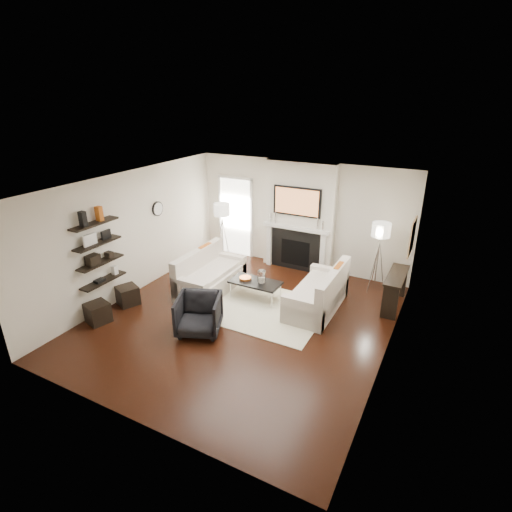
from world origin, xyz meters
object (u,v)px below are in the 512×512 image
at_px(armchair, 199,313).
at_px(lamp_left_shade, 222,209).
at_px(ottoman_near, 128,295).
at_px(lamp_right_shade, 381,230).
at_px(loveseat_right_base, 316,299).
at_px(loveseat_left_base, 211,282).
at_px(coffee_table, 255,282).

xyz_separation_m(armchair, lamp_left_shade, (-1.35, 3.02, 1.05)).
relative_size(lamp_left_shade, ottoman_near, 1.00).
bearing_deg(armchair, lamp_right_shade, 29.24).
bearing_deg(armchair, loveseat_right_base, 25.56).
bearing_deg(loveseat_right_base, armchair, -131.68).
bearing_deg(loveseat_left_base, lamp_left_shade, 112.03).
height_order(coffee_table, lamp_left_shade, lamp_left_shade).
height_order(loveseat_right_base, armchair, armchair).
height_order(loveseat_left_base, coffee_table, same).
relative_size(loveseat_right_base, coffee_table, 1.64).
height_order(loveseat_right_base, coffee_table, same).
relative_size(coffee_table, armchair, 1.36).
bearing_deg(ottoman_near, loveseat_right_base, 24.92).
relative_size(armchair, lamp_right_shade, 2.02).
xyz_separation_m(loveseat_left_base, loveseat_right_base, (2.39, 0.33, 0.00)).
bearing_deg(loveseat_left_base, loveseat_right_base, 7.96).
bearing_deg(ottoman_near, lamp_left_shade, 77.72).
xyz_separation_m(coffee_table, lamp_right_shade, (2.21, 1.64, 1.05)).
distance_m(loveseat_left_base, coffee_table, 1.10).
distance_m(lamp_left_shade, lamp_right_shade, 3.91).
distance_m(coffee_table, ottoman_near, 2.73).
height_order(lamp_left_shade, lamp_right_shade, same).
bearing_deg(armchair, ottoman_near, 152.13).
bearing_deg(lamp_left_shade, ottoman_near, -102.28).
relative_size(lamp_left_shade, lamp_right_shade, 1.00).
relative_size(loveseat_right_base, armchair, 2.22).
bearing_deg(ottoman_near, lamp_right_shade, 34.37).
bearing_deg(coffee_table, loveseat_right_base, 9.94).
distance_m(loveseat_left_base, lamp_left_shade, 2.04).
bearing_deg(armchair, lamp_left_shade, 91.26).
bearing_deg(loveseat_left_base, lamp_right_shade, 27.91).
bearing_deg(lamp_right_shade, loveseat_right_base, -122.51).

